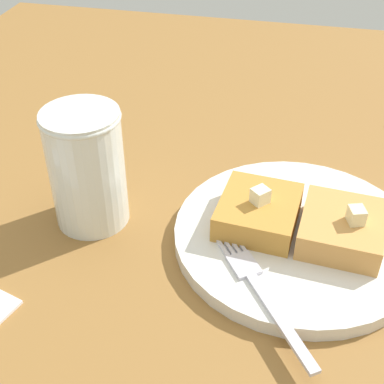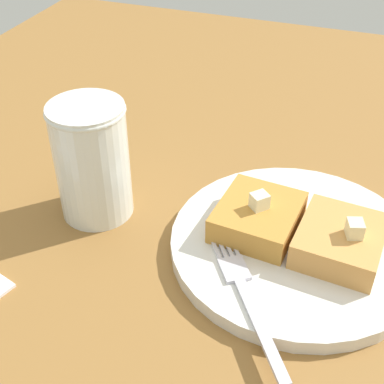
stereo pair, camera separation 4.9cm
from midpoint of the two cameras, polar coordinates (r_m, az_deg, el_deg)
table_surface at (r=54.32cm, az=5.45°, el=-3.87°), size 110.34×110.34×2.92cm
plate at (r=50.33cm, az=8.39°, el=-4.70°), size 22.82×22.82×1.39cm
toast_slice_left at (r=48.91cm, az=12.91°, el=-3.91°), size 7.76×8.51×2.58cm
toast_slice_middle at (r=49.59cm, az=4.32°, el=-2.22°), size 7.76×8.51×2.58cm
butter_pat_primary at (r=47.37cm, az=14.35°, el=-2.55°), size 1.70×1.80×1.46cm
butter_pat_secondary at (r=48.20cm, az=4.43°, el=-0.51°), size 1.96×1.97×1.46cm
fork at (r=44.48cm, az=3.74°, el=-9.92°), size 10.21×14.02×0.36cm
syrup_jar at (r=51.19cm, az=-13.79°, el=1.92°), size 7.29×7.29×11.74cm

